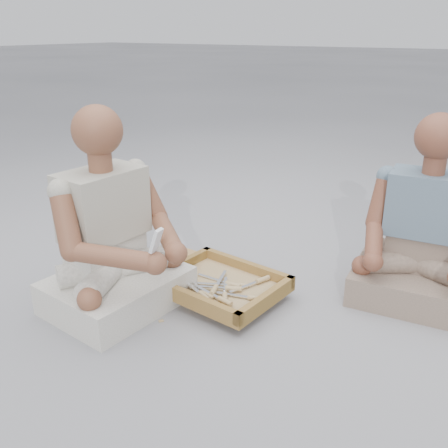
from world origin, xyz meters
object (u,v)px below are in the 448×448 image
Objects in this scene: carved_panel at (192,277)px; companion at (422,242)px; craftsman at (113,243)px; tool_tray at (221,285)px.

companion is at bearing 23.26° from carved_panel.
carved_panel is 0.46m from craftsman.
craftsman is at bearing 29.47° from companion.
carved_panel is at bearing 17.75° from companion.
tool_tray is (0.20, -0.07, 0.04)m from carved_panel.
craftsman reaches higher than carved_panel.
craftsman is (-0.14, -0.35, 0.27)m from carved_panel.
tool_tray is 0.87m from companion.
craftsman is (-0.34, -0.28, 0.22)m from tool_tray.
tool_tray is at bearing 27.27° from companion.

